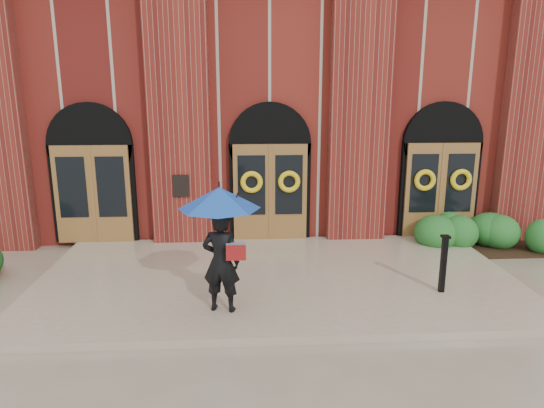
{
  "coord_description": "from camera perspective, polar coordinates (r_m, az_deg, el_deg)",
  "views": [
    {
      "loc": [
        -0.66,
        -9.51,
        4.06
      ],
      "look_at": [
        -0.05,
        1.0,
        1.51
      ],
      "focal_mm": 32.0,
      "sensor_mm": 36.0,
      "label": 1
    }
  ],
  "objects": [
    {
      "name": "landing",
      "position": [
        10.47,
        0.56,
        -8.73
      ],
      "size": [
        10.0,
        5.3,
        0.15
      ],
      "primitive_type": "cube",
      "color": "tan",
      "rests_on": "ground"
    },
    {
      "name": "metal_post",
      "position": [
        9.99,
        19.52,
        -6.51
      ],
      "size": [
        0.16,
        0.16,
        1.15
      ],
      "rotation": [
        0.0,
        0.0,
        -0.02
      ],
      "color": "black",
      "rests_on": "landing"
    },
    {
      "name": "hedge_wall_right",
      "position": [
        13.66,
        25.02,
        -3.16
      ],
      "size": [
        3.22,
        1.29,
        0.83
      ],
      "primitive_type": "ellipsoid",
      "color": "#205D21",
      "rests_on": "ground"
    },
    {
      "name": "man_with_umbrella",
      "position": [
        8.41,
        -6.09,
        -2.54
      ],
      "size": [
        1.68,
        1.68,
        2.26
      ],
      "rotation": [
        0.0,
        0.0,
        2.93
      ],
      "color": "black",
      "rests_on": "landing"
    },
    {
      "name": "church_building",
      "position": [
        18.32,
        -1.27,
        11.89
      ],
      "size": [
        16.2,
        12.53,
        7.0
      ],
      "color": "maroon",
      "rests_on": "ground"
    },
    {
      "name": "ground",
      "position": [
        10.36,
        0.61,
        -9.43
      ],
      "size": [
        90.0,
        90.0,
        0.0
      ],
      "primitive_type": "plane",
      "color": "gray",
      "rests_on": "ground"
    }
  ]
}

